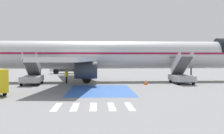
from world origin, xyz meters
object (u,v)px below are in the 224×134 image
boarding_stairs_forward (181,76)px  traffic_cone_0 (146,82)px  airliner (94,55)px  boarding_stairs_aft (32,77)px  ground_crew_0 (86,75)px  fuel_tanker (72,65)px  ground_crew_1 (66,76)px

boarding_stairs_forward → traffic_cone_0: (-4.68, -1.35, -0.70)m
traffic_cone_0 → airliner: bearing=138.9°
boarding_stairs_aft → traffic_cone_0: size_ratio=8.48×
boarding_stairs_aft → ground_crew_0: bearing=14.2°
airliner → ground_crew_0: size_ratio=25.10×
boarding_stairs_forward → airliner: bearing=157.7°
fuel_tanker → ground_crew_1: (1.15, -24.39, -0.72)m
boarding_stairs_forward → ground_crew_1: size_ratio=3.09×
airliner → boarding_stairs_forward: airliner is taller
airliner → ground_crew_1: (-3.46, -2.86, -2.65)m
airliner → fuel_tanker: bearing=-169.7°
fuel_tanker → traffic_cone_0: fuel_tanker is taller
boarding_stairs_aft → ground_crew_0: size_ratio=2.86×
airliner → ground_crew_1: 5.21m
ground_crew_0 → airliner: bearing=139.9°
boarding_stairs_forward → boarding_stairs_aft: 18.30m
airliner → ground_crew_0: 3.91m
ground_crew_1 → boarding_stairs_aft: bearing=-109.3°
boarding_stairs_aft → ground_crew_1: size_ratio=3.09×
boarding_stairs_forward → fuel_tanker: boarding_stairs_forward is taller
boarding_stairs_aft → fuel_tanker: 26.33m
airliner → traffic_cone_0: 8.90m
ground_crew_1 → traffic_cone_0: ground_crew_1 is taller
fuel_tanker → ground_crew_0: fuel_tanker is taller
ground_crew_0 → boarding_stairs_forward: bearing=62.8°
boarding_stairs_forward → boarding_stairs_aft: (-18.29, -0.56, -0.04)m
ground_crew_1 → fuel_tanker: bearing=139.0°
fuel_tanker → ground_crew_0: bearing=-173.9°
boarding_stairs_aft → boarding_stairs_forward: bearing=-0.0°
traffic_cone_0 → boarding_stairs_aft: bearing=176.7°
fuel_tanker → boarding_stairs_aft: bearing=171.5°
fuel_tanker → traffic_cone_0: size_ratio=14.31×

